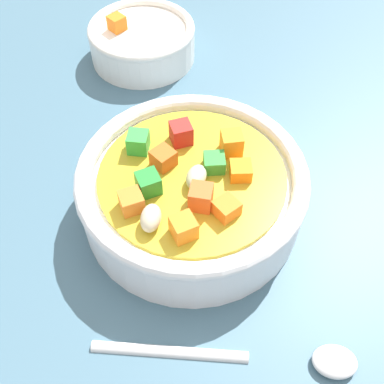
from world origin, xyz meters
The scene contains 4 objects.
ground_plane centered at (0.00, 0.00, -1.00)cm, with size 140.00×140.00×2.00cm, color #42667A.
soup_bowl_main centered at (-0.03, -0.01, 2.95)cm, with size 18.52×18.52×6.60cm.
spoon centered at (-1.58, -13.22, 0.47)cm, with size 17.05×10.18×1.04cm.
side_bowl_small centered at (3.77, 22.10, 2.17)cm, with size 11.71×11.71×5.04cm.
Camera 1 is at (-9.78, -21.96, 33.19)cm, focal length 44.36 mm.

